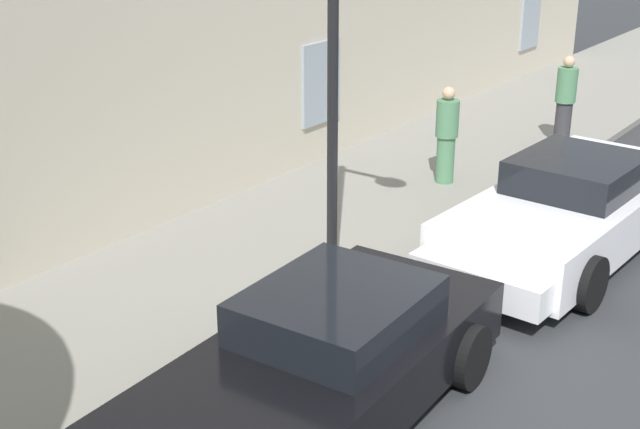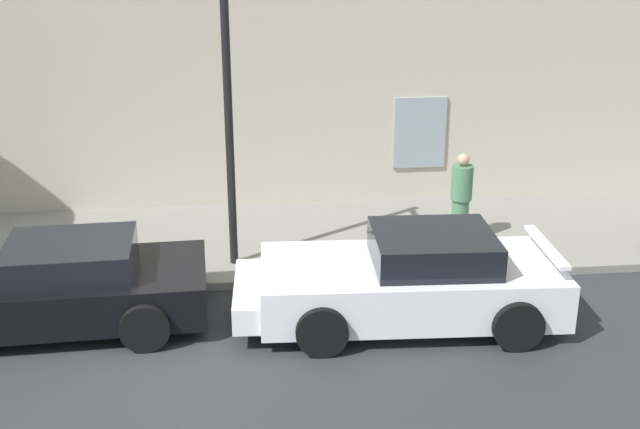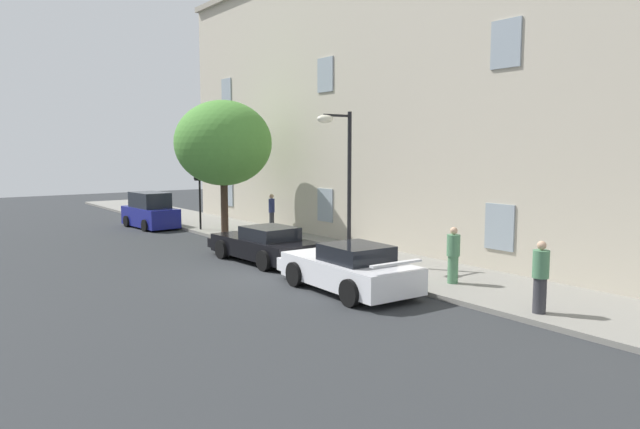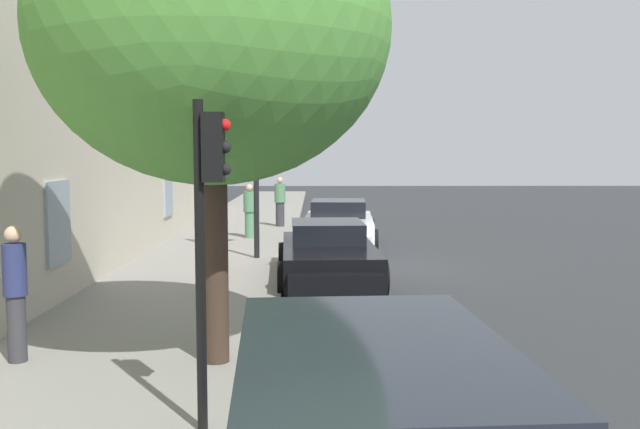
# 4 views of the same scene
# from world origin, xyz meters

# --- Properties ---
(ground_plane) EXTENTS (80.00, 80.00, 0.00)m
(ground_plane) POSITION_xyz_m (0.00, 0.00, 0.00)
(ground_plane) COLOR #2B2D30
(sidewalk) EXTENTS (60.00, 3.94, 0.14)m
(sidewalk) POSITION_xyz_m (0.00, 3.99, 0.07)
(sidewalk) COLOR gray
(sidewalk) RESTS_ON ground
(building_facade) EXTENTS (35.05, 4.01, 12.69)m
(building_facade) POSITION_xyz_m (0.00, 7.72, 6.36)
(building_facade) COLOR #BCB29E
(building_facade) RESTS_ON ground
(sportscar_red_lead) EXTENTS (5.10, 2.33, 1.32)m
(sportscar_red_lead) POSITION_xyz_m (-2.14, 1.08, 0.60)
(sportscar_red_lead) COLOR black
(sportscar_red_lead) RESTS_ON ground
(sportscar_yellow_flank) EXTENTS (4.93, 2.36, 1.41)m
(sportscar_yellow_flank) POSITION_xyz_m (3.21, 0.70, 0.64)
(sportscar_yellow_flank) COLOR white
(sportscar_yellow_flank) RESTS_ON ground
(hatchback_parked) EXTENTS (3.98, 1.99, 1.88)m
(hatchback_parked) POSITION_xyz_m (-13.51, 1.06, 0.84)
(hatchback_parked) COLOR navy
(hatchback_parked) RESTS_ON ground
(tree_near_kerb) EXTENTS (4.49, 4.49, 6.23)m
(tree_near_kerb) POSITION_xyz_m (-8.16, 2.66, 4.39)
(tree_near_kerb) COLOR #38281E
(tree_near_kerb) RESTS_ON sidewalk
(traffic_light) EXTENTS (0.22, 0.36, 3.22)m
(traffic_light) POSITION_xyz_m (-10.42, 2.39, 2.35)
(traffic_light) COLOR black
(traffic_light) RESTS_ON sidewalk
(street_lamp) EXTENTS (0.44, 1.42, 5.24)m
(street_lamp) POSITION_xyz_m (0.74, 2.43, 3.80)
(street_lamp) COLOR black
(street_lamp) RESTS_ON sidewalk
(pedestrian_admiring) EXTENTS (0.55, 0.55, 1.77)m
(pedestrian_admiring) POSITION_xyz_m (8.26, 2.65, 1.04)
(pedestrian_admiring) COLOR #333338
(pedestrian_admiring) RESTS_ON sidewalk
(pedestrian_strolling) EXTENTS (0.51, 0.51, 1.69)m
(pedestrian_strolling) POSITION_xyz_m (4.90, 3.43, 0.99)
(pedestrian_strolling) COLOR #4C7F59
(pedestrian_strolling) RESTS_ON sidewalk
(pedestrian_bystander) EXTENTS (0.31, 0.31, 1.78)m
(pedestrian_bystander) POSITION_xyz_m (-8.15, 5.24, 1.07)
(pedestrian_bystander) COLOR #333338
(pedestrian_bystander) RESTS_ON sidewalk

